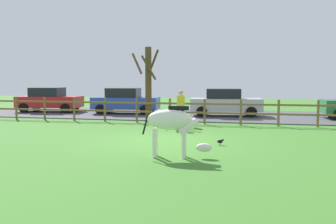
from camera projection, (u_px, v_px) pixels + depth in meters
ground_plane at (163, 140)px, 13.00m from camera, size 60.00×60.00×0.00m
parking_asphalt at (199, 115)px, 22.03m from camera, size 28.00×7.40×0.05m
paddock_fence at (170, 109)px, 17.98m from camera, size 20.42×0.11×1.21m
bare_tree at (148, 82)px, 18.49m from camera, size 1.47×1.46×3.74m
zebra at (173, 124)px, 10.10m from camera, size 1.94×0.60×1.41m
crow_on_grass at (220, 141)px, 11.99m from camera, size 0.22×0.10×0.20m
parked_car_silver at (225, 102)px, 21.11m from camera, size 4.17×2.25×1.56m
parked_car_blue at (125, 101)px, 22.61m from camera, size 4.13×2.16×1.56m
parked_car_red at (49, 99)px, 23.85m from camera, size 4.17×2.25×1.56m
visitor_near_fence at (181, 106)px, 17.23m from camera, size 0.39×0.27×1.64m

